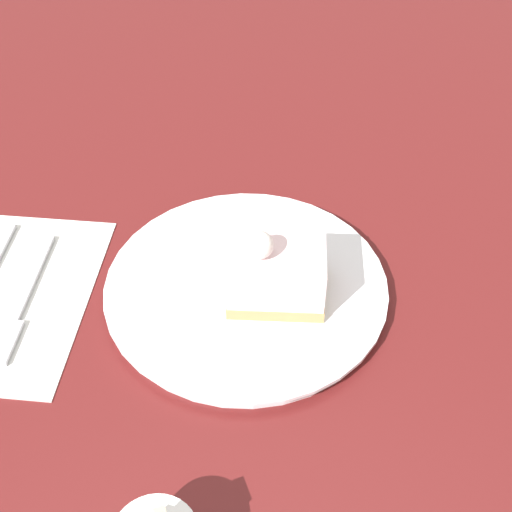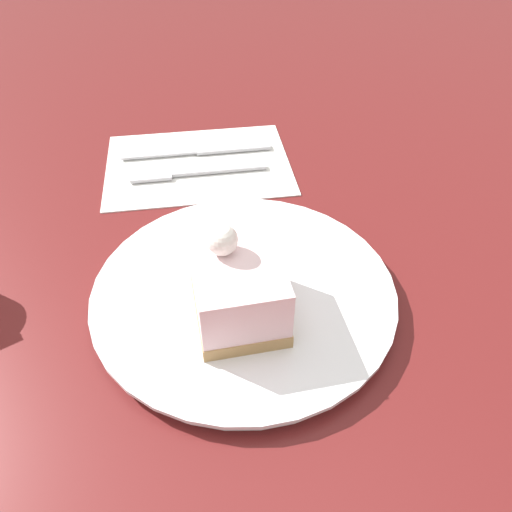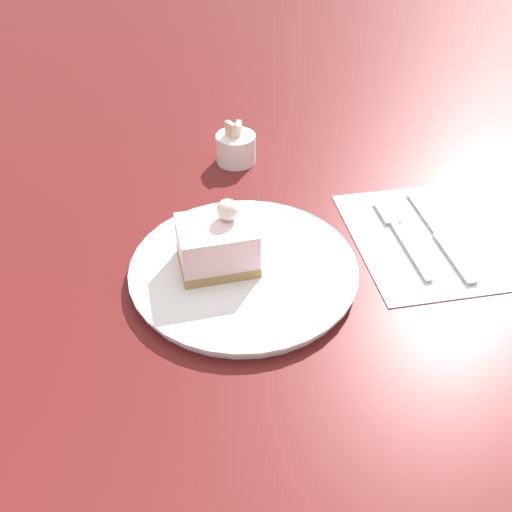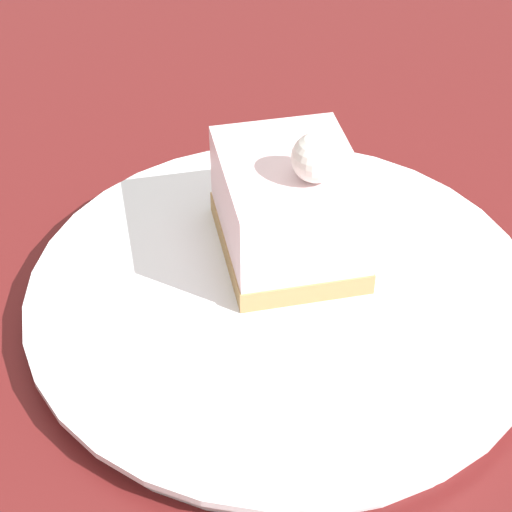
{
  "view_description": "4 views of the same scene",
  "coord_description": "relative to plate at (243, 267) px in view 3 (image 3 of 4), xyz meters",
  "views": [
    {
      "loc": [
        0.03,
        0.47,
        0.51
      ],
      "look_at": [
        0.01,
        -0.01,
        0.04
      ],
      "focal_mm": 50.0,
      "sensor_mm": 36.0,
      "label": 1
    },
    {
      "loc": [
        -0.28,
        0.08,
        0.33
      ],
      "look_at": [
        0.03,
        -0.02,
        0.04
      ],
      "focal_mm": 35.0,
      "sensor_mm": 36.0,
      "label": 2
    },
    {
      "loc": [
        -0.14,
        -0.48,
        0.46
      ],
      "look_at": [
        0.03,
        -0.01,
        0.04
      ],
      "focal_mm": 40.0,
      "sensor_mm": 36.0,
      "label": 3
    },
    {
      "loc": [
        0.33,
        -0.12,
        0.32
      ],
      "look_at": [
        0.01,
        -0.01,
        0.04
      ],
      "focal_mm": 60.0,
      "sensor_mm": 36.0,
      "label": 4
    }
  ],
  "objects": [
    {
      "name": "cake_slice",
      "position": [
        -0.03,
        0.01,
        0.04
      ],
      "size": [
        0.1,
        0.08,
        0.08
      ],
      "rotation": [
        0.0,
        0.0,
        -0.1
      ],
      "color": "#AD8451",
      "rests_on": "plate"
    },
    {
      "name": "plate",
      "position": [
        0.0,
        0.0,
        0.0
      ],
      "size": [
        0.27,
        0.27,
        0.01
      ],
      "color": "white",
      "rests_on": "ground_plane"
    },
    {
      "name": "fork",
      "position": [
        0.22,
        0.0,
        -0.0
      ],
      "size": [
        0.04,
        0.16,
        0.0
      ],
      "rotation": [
        0.0,
        0.0,
        -0.15
      ],
      "color": "#B2B2B7",
      "rests_on": "napkin"
    },
    {
      "name": "sugar_bowl",
      "position": [
        0.07,
        0.25,
        0.01
      ],
      "size": [
        0.06,
        0.06,
        0.07
      ],
      "color": "white",
      "rests_on": "ground_plane"
    },
    {
      "name": "knife",
      "position": [
        0.26,
        -0.04,
        -0.0
      ],
      "size": [
        0.04,
        0.19,
        0.0
      ],
      "rotation": [
        0.0,
        0.0,
        -0.15
      ],
      "color": "#B2B2B7",
      "rests_on": "napkin"
    },
    {
      "name": "napkin",
      "position": [
        0.24,
        -0.01,
        -0.01
      ],
      "size": [
        0.2,
        0.25,
        0.0
      ],
      "rotation": [
        0.0,
        0.0,
        -0.16
      ],
      "color": "white",
      "rests_on": "ground_plane"
    },
    {
      "name": "ground_plane",
      "position": [
        -0.02,
        -0.0,
        -0.01
      ],
      "size": [
        4.0,
        4.0,
        0.0
      ],
      "primitive_type": "plane",
      "color": "#5B1919"
    }
  ]
}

